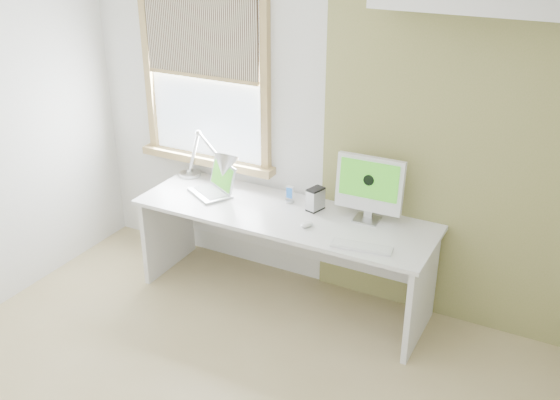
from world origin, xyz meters
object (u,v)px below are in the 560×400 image
Objects in this scene: laptop at (215,186)px; imac at (370,185)px; external_drive at (315,199)px; desk at (287,233)px; desk_lamp at (217,165)px.

imac is at bearing 5.54° from laptop.
laptop is 2.49× the size of external_drive.
imac reaches higher than desk.
external_drive is at bearing -175.69° from imac.
desk_lamp reaches higher than external_drive.
imac is at bearing 4.31° from external_drive.
laptop is at bearing -132.11° from desk_lamp.
desk is 13.11× the size of external_drive.
desk is 5.27× the size of laptop.
laptop is at bearing 179.68° from desk.
external_drive is (0.18, 0.09, 0.28)m from desk.
desk is 0.73m from desk_lamp.
imac reaches higher than external_drive.
imac is (1.19, 0.12, 0.20)m from laptop.
desk_lamp is 1.67× the size of laptop.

